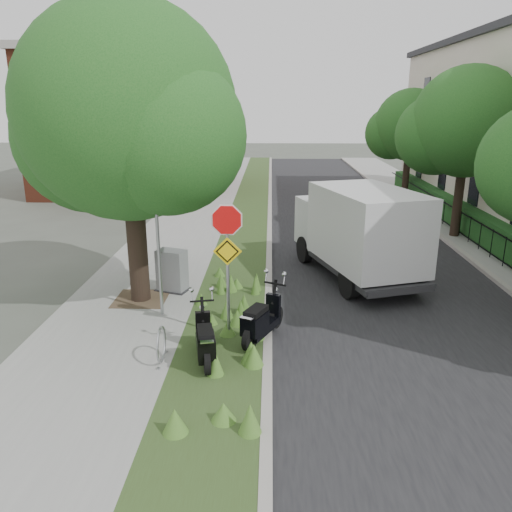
% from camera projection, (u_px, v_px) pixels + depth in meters
% --- Properties ---
extents(ground, '(120.00, 120.00, 0.00)m').
position_uv_depth(ground, '(290.00, 354.00, 10.94)').
color(ground, '#4C5147').
rests_on(ground, ground).
extents(sidewalk_near, '(3.50, 60.00, 0.12)m').
position_uv_depth(sidewalk_near, '(179.00, 235.00, 20.60)').
color(sidewalk_near, gray).
rests_on(sidewalk_near, ground).
extents(verge, '(2.00, 60.00, 0.12)m').
position_uv_depth(verge, '(245.00, 235.00, 20.52)').
color(verge, '#34481E').
rests_on(verge, ground).
extents(kerb_near, '(0.20, 60.00, 0.13)m').
position_uv_depth(kerb_near, '(269.00, 235.00, 20.49)').
color(kerb_near, '#9E9991').
rests_on(kerb_near, ground).
extents(road, '(7.00, 60.00, 0.01)m').
position_uv_depth(road, '(355.00, 237.00, 20.41)').
color(road, black).
rests_on(road, ground).
extents(kerb_far, '(0.20, 60.00, 0.13)m').
position_uv_depth(kerb_far, '(441.00, 237.00, 20.29)').
color(kerb_far, '#9E9991').
rests_on(kerb_far, ground).
extents(footpath_far, '(3.20, 60.00, 0.12)m').
position_uv_depth(footpath_far, '(483.00, 237.00, 20.25)').
color(footpath_far, gray).
rests_on(footpath_far, ground).
extents(street_tree_main, '(6.21, 5.54, 7.66)m').
position_uv_depth(street_tree_main, '(126.00, 123.00, 12.38)').
color(street_tree_main, black).
rests_on(street_tree_main, ground).
extents(bare_post, '(0.08, 0.08, 4.00)m').
position_uv_depth(bare_post, '(158.00, 238.00, 12.13)').
color(bare_post, '#A5A8AD').
rests_on(bare_post, ground).
extents(bike_hoop, '(0.06, 0.78, 0.77)m').
position_uv_depth(bike_hoop, '(161.00, 344.00, 10.30)').
color(bike_hoop, '#A5A8AD').
rests_on(bike_hoop, ground).
extents(sign_assembly, '(0.94, 0.08, 3.22)m').
position_uv_depth(sign_assembly, '(227.00, 244.00, 10.86)').
color(sign_assembly, '#A5A8AD').
rests_on(sign_assembly, ground).
extents(fence_far, '(0.04, 24.00, 1.00)m').
position_uv_depth(fence_far, '(460.00, 222.00, 20.09)').
color(fence_far, black).
rests_on(fence_far, ground).
extents(hedge_far, '(1.00, 24.00, 1.10)m').
position_uv_depth(hedge_far, '(478.00, 222.00, 20.07)').
color(hedge_far, '#163E16').
rests_on(hedge_far, footpath_far).
extents(brick_building, '(9.40, 10.40, 8.30)m').
position_uv_depth(brick_building, '(126.00, 121.00, 30.99)').
color(brick_building, brown).
rests_on(brick_building, ground).
extents(far_tree_b, '(4.83, 4.31, 6.56)m').
position_uv_depth(far_tree_b, '(465.00, 128.00, 19.06)').
color(far_tree_b, black).
rests_on(far_tree_b, ground).
extents(far_tree_c, '(4.37, 3.89, 5.93)m').
position_uv_depth(far_tree_c, '(409.00, 129.00, 26.82)').
color(far_tree_c, black).
rests_on(far_tree_c, ground).
extents(scooter_near, '(0.59, 1.75, 0.84)m').
position_uv_depth(scooter_near, '(205.00, 345.00, 10.19)').
color(scooter_near, black).
rests_on(scooter_near, ground).
extents(scooter_far, '(0.97, 1.72, 0.88)m').
position_uv_depth(scooter_far, '(259.00, 324.00, 11.10)').
color(scooter_far, black).
rests_on(scooter_far, ground).
extents(box_truck, '(3.62, 5.80, 2.46)m').
position_uv_depth(box_truck, '(358.00, 229.00, 15.21)').
color(box_truck, '#262628').
rests_on(box_truck, ground).
extents(utility_cabinet, '(1.04, 0.86, 1.19)m').
position_uv_depth(utility_cabinet, '(172.00, 271.00, 14.18)').
color(utility_cabinet, '#262628').
rests_on(utility_cabinet, ground).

